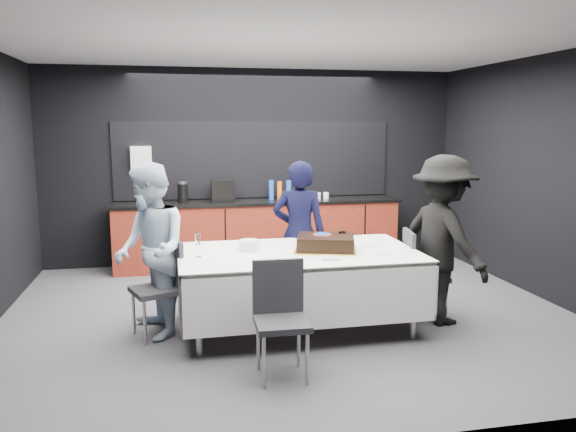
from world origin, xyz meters
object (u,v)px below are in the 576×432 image
at_px(champagne_flute, 198,241).
at_px(chair_right, 419,268).
at_px(chair_left, 164,280).
at_px(party_table, 298,265).
at_px(person_center, 299,233).
at_px(person_left, 150,251).
at_px(person_right, 443,240).
at_px(plate_stack, 249,245).
at_px(chair_near, 280,310).
at_px(cake_assembly, 326,243).

xyz_separation_m(champagne_flute, chair_right, (2.26, 0.09, -0.40)).
bearing_deg(chair_right, chair_left, 179.02).
height_order(party_table, chair_right, chair_right).
bearing_deg(person_center, person_left, 35.91).
relative_size(party_table, person_left, 1.40).
relative_size(person_left, person_right, 0.97).
distance_m(party_table, chair_left, 1.31).
height_order(chair_right, person_center, person_center).
xyz_separation_m(chair_left, person_right, (2.77, -0.20, 0.32)).
bearing_deg(person_right, plate_stack, 65.63).
bearing_deg(champagne_flute, person_center, 34.55).
bearing_deg(chair_near, plate_stack, 94.72).
height_order(chair_right, person_left, person_left).
bearing_deg(person_center, cake_assembly, 111.23).
bearing_deg(champagne_flute, person_left, 162.34).
height_order(champagne_flute, chair_near, champagne_flute).
relative_size(cake_assembly, plate_stack, 3.45).
relative_size(party_table, person_center, 1.43).
bearing_deg(chair_right, champagne_flute, -177.64).
bearing_deg(person_left, party_table, 71.49).
bearing_deg(plate_stack, chair_left, -175.71).
relative_size(party_table, chair_left, 2.51).
bearing_deg(plate_stack, chair_near, -85.28).
height_order(cake_assembly, chair_right, cake_assembly).
height_order(plate_stack, champagne_flute, champagne_flute).
bearing_deg(person_right, chair_left, 69.27).
bearing_deg(chair_right, party_table, -178.16).
distance_m(chair_near, person_center, 1.82).
bearing_deg(party_table, cake_assembly, -0.98).
distance_m(chair_left, person_center, 1.64).
distance_m(champagne_flute, chair_right, 2.30).
xyz_separation_m(champagne_flute, person_center, (1.15, 0.79, -0.13)).
bearing_deg(chair_left, cake_assembly, -3.30).
distance_m(chair_right, person_left, 2.72).
bearing_deg(person_center, party_table, 90.22).
relative_size(plate_stack, chair_near, 0.22).
relative_size(party_table, cake_assembly, 3.30).
height_order(chair_left, person_center, person_center).
distance_m(plate_stack, chair_left, 0.89).
height_order(plate_stack, chair_near, chair_near).
xyz_separation_m(party_table, person_right, (1.47, -0.12, 0.21)).
distance_m(plate_stack, person_left, 0.95).
distance_m(chair_left, person_left, 0.31).
distance_m(person_center, person_right, 1.55).
bearing_deg(person_center, plate_stack, 56.29).
xyz_separation_m(chair_left, chair_right, (2.59, -0.04, 0.00)).
relative_size(cake_assembly, champagne_flute, 3.14).
relative_size(plate_stack, champagne_flute, 0.91).
bearing_deg(person_left, cake_assembly, 71.91).
distance_m(plate_stack, champagne_flute, 0.56).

